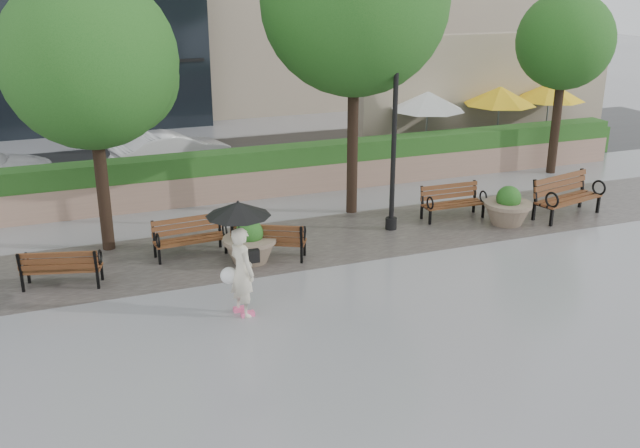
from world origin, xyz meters
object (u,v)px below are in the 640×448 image
object	(u,v)px
car_right	(172,151)
bench_4	(567,205)
bench_0	(63,275)
bench_2	(269,247)
bench_3	(452,209)
lamppost	(393,154)
pedestrian	(240,247)
bench_1	(190,245)
planter_right	(508,209)
planter_left	(250,246)

from	to	relation	value
car_right	bench_4	bearing A→B (deg)	-145.90
bench_0	bench_2	world-z (taller)	bench_2
bench_0	car_right	size ratio (longest dim) A/B	0.44
bench_0	bench_2	distance (m)	4.34
bench_3	lamppost	xyz separation A→B (m)	(-1.84, -0.17, 1.66)
bench_2	pedestrian	bearing A→B (deg)	90.64
bench_1	bench_2	bearing A→B (deg)	-29.52
car_right	pedestrian	world-z (taller)	pedestrian
bench_1	bench_4	world-z (taller)	bench_4
bench_3	car_right	size ratio (longest dim) A/B	0.44
planter_right	lamppost	world-z (taller)	lamppost
bench_1	planter_right	world-z (taller)	planter_right
bench_0	car_right	bearing A→B (deg)	-99.17
bench_2	bench_4	distance (m)	8.05
bench_4	planter_right	size ratio (longest dim) A/B	1.76
bench_2	planter_left	world-z (taller)	planter_left
bench_3	lamppost	distance (m)	2.48
lamppost	car_right	bearing A→B (deg)	118.50
bench_1	lamppost	bearing A→B (deg)	-4.44
planter_right	lamppost	xyz separation A→B (m)	(-2.90, 0.70, 1.53)
bench_0	planter_right	distance (m)	10.61
bench_0	bench_1	size ratio (longest dim) A/B	1.00
bench_0	pedestrian	distance (m)	4.09
bench_0	bench_4	world-z (taller)	bench_4
bench_0	planter_left	size ratio (longest dim) A/B	1.39
bench_1	bench_3	xyz separation A→B (m)	(6.81, 0.14, 0.01)
bench_2	planter_left	xyz separation A→B (m)	(-0.46, -0.07, 0.13)
bench_2	planter_right	xyz separation A→B (m)	(6.27, 0.03, 0.13)
planter_left	pedestrian	bearing A→B (deg)	-108.84
bench_2	bench_3	size ratio (longest dim) A/B	1.04
bench_0	bench_2	bearing A→B (deg)	-165.69
bench_4	bench_2	bearing A→B (deg)	166.48
bench_3	bench_4	distance (m)	2.99
bench_2	bench_4	xyz separation A→B (m)	(8.05, -0.02, 0.06)
bench_4	car_right	world-z (taller)	car_right
planter_right	car_right	world-z (taller)	car_right
planter_right	pedestrian	xyz separation A→B (m)	(-7.53, -2.46, 0.93)
bench_0	bench_3	bearing A→B (deg)	-160.00
bench_0	planter_right	world-z (taller)	planter_right
bench_0	pedestrian	bearing A→B (deg)	156.25
car_right	planter_left	bearing A→B (deg)	169.08
planter_right	car_right	xyz separation A→B (m)	(-6.97, 8.19, 0.23)
bench_3	car_right	world-z (taller)	car_right
bench_0	planter_right	bearing A→B (deg)	-165.21
planter_right	lamppost	distance (m)	3.35
bench_3	bench_4	xyz separation A→B (m)	(2.84, -0.92, 0.06)
bench_1	bench_2	world-z (taller)	bench_2
bench_0	bench_1	bearing A→B (deg)	-150.32
lamppost	car_right	distance (m)	8.62
bench_2	lamppost	distance (m)	3.83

